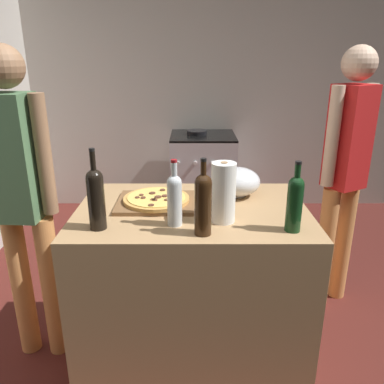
{
  "coord_description": "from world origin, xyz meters",
  "views": [
    {
      "loc": [
        -0.12,
        -1.16,
        1.64
      ],
      "look_at": [
        -0.12,
        0.74,
        0.96
      ],
      "focal_mm": 36.13,
      "sensor_mm": 36.0,
      "label": 1
    }
  ],
  "objects_px": {
    "pizza": "(156,199)",
    "wine_bottle_dark": "(96,196)",
    "paper_towel_roll": "(223,193)",
    "person_in_stripes": "(22,194)",
    "wine_bottle_green": "(174,197)",
    "mixing_bowl": "(237,182)",
    "wine_bottle_amber": "(295,201)",
    "person_in_red": "(345,166)",
    "stove": "(202,176)",
    "wine_bottle_clear": "(203,202)"
  },
  "relations": [
    {
      "from": "pizza",
      "to": "wine_bottle_dark",
      "type": "relative_size",
      "value": 0.93
    },
    {
      "from": "pizza",
      "to": "paper_towel_roll",
      "type": "xyz_separation_m",
      "value": [
        0.32,
        -0.21,
        0.11
      ]
    },
    {
      "from": "person_in_stripes",
      "to": "wine_bottle_green",
      "type": "bearing_deg",
      "value": -17.72
    },
    {
      "from": "mixing_bowl",
      "to": "wine_bottle_dark",
      "type": "distance_m",
      "value": 0.79
    },
    {
      "from": "wine_bottle_dark",
      "to": "wine_bottle_amber",
      "type": "xyz_separation_m",
      "value": [
        0.85,
        -0.02,
        -0.01
      ]
    },
    {
      "from": "mixing_bowl",
      "to": "person_in_stripes",
      "type": "relative_size",
      "value": 0.15
    },
    {
      "from": "mixing_bowl",
      "to": "wine_bottle_amber",
      "type": "distance_m",
      "value": 0.49
    },
    {
      "from": "mixing_bowl",
      "to": "wine_bottle_amber",
      "type": "height_order",
      "value": "wine_bottle_amber"
    },
    {
      "from": "wine_bottle_dark",
      "to": "wine_bottle_green",
      "type": "relative_size",
      "value": 1.19
    },
    {
      "from": "wine_bottle_dark",
      "to": "person_in_stripes",
      "type": "xyz_separation_m",
      "value": [
        -0.45,
        0.29,
        -0.1
      ]
    },
    {
      "from": "person_in_stripes",
      "to": "wine_bottle_dark",
      "type": "bearing_deg",
      "value": -32.61
    },
    {
      "from": "pizza",
      "to": "mixing_bowl",
      "type": "bearing_deg",
      "value": 17.88
    },
    {
      "from": "paper_towel_roll",
      "to": "person_in_stripes",
      "type": "height_order",
      "value": "person_in_stripes"
    },
    {
      "from": "wine_bottle_dark",
      "to": "person_in_red",
      "type": "height_order",
      "value": "person_in_red"
    },
    {
      "from": "wine_bottle_dark",
      "to": "person_in_stripes",
      "type": "distance_m",
      "value": 0.54
    },
    {
      "from": "paper_towel_roll",
      "to": "person_in_red",
      "type": "distance_m",
      "value": 1.09
    },
    {
      "from": "person_in_red",
      "to": "wine_bottle_dark",
      "type": "bearing_deg",
      "value": -150.37
    },
    {
      "from": "paper_towel_roll",
      "to": "stove",
      "type": "bearing_deg",
      "value": 90.82
    },
    {
      "from": "wine_bottle_green",
      "to": "person_in_stripes",
      "type": "distance_m",
      "value": 0.83
    },
    {
      "from": "paper_towel_roll",
      "to": "pizza",
      "type": "bearing_deg",
      "value": 147.1
    },
    {
      "from": "wine_bottle_clear",
      "to": "stove",
      "type": "distance_m",
      "value": 2.44
    },
    {
      "from": "person_in_red",
      "to": "wine_bottle_green",
      "type": "bearing_deg",
      "value": -144.35
    },
    {
      "from": "wine_bottle_clear",
      "to": "wine_bottle_dark",
      "type": "xyz_separation_m",
      "value": [
        -0.46,
        0.06,
        0.0
      ]
    },
    {
      "from": "wine_bottle_amber",
      "to": "stove",
      "type": "relative_size",
      "value": 0.34
    },
    {
      "from": "wine_bottle_amber",
      "to": "person_in_stripes",
      "type": "height_order",
      "value": "person_in_stripes"
    },
    {
      "from": "pizza",
      "to": "wine_bottle_clear",
      "type": "xyz_separation_m",
      "value": [
        0.23,
        -0.35,
        0.12
      ]
    },
    {
      "from": "pizza",
      "to": "person_in_stripes",
      "type": "distance_m",
      "value": 0.68
    },
    {
      "from": "mixing_bowl",
      "to": "wine_bottle_clear",
      "type": "height_order",
      "value": "wine_bottle_clear"
    },
    {
      "from": "paper_towel_roll",
      "to": "wine_bottle_clear",
      "type": "relative_size",
      "value": 0.84
    },
    {
      "from": "paper_towel_roll",
      "to": "person_in_red",
      "type": "xyz_separation_m",
      "value": [
        0.82,
        0.7,
        -0.07
      ]
    },
    {
      "from": "wine_bottle_amber",
      "to": "person_in_stripes",
      "type": "bearing_deg",
      "value": 166.54
    },
    {
      "from": "pizza",
      "to": "wine_bottle_amber",
      "type": "xyz_separation_m",
      "value": [
        0.62,
        -0.31,
        0.11
      ]
    },
    {
      "from": "mixing_bowl",
      "to": "paper_towel_roll",
      "type": "distance_m",
      "value": 0.37
    },
    {
      "from": "person_in_red",
      "to": "wine_bottle_amber",
      "type": "bearing_deg",
      "value": -123.12
    },
    {
      "from": "mixing_bowl",
      "to": "person_in_red",
      "type": "height_order",
      "value": "person_in_red"
    },
    {
      "from": "wine_bottle_amber",
      "to": "person_in_stripes",
      "type": "distance_m",
      "value": 1.34
    },
    {
      "from": "wine_bottle_green",
      "to": "person_in_red",
      "type": "bearing_deg",
      "value": 35.65
    },
    {
      "from": "paper_towel_roll",
      "to": "wine_bottle_clear",
      "type": "height_order",
      "value": "wine_bottle_clear"
    },
    {
      "from": "pizza",
      "to": "wine_bottle_green",
      "type": "bearing_deg",
      "value": -67.44
    },
    {
      "from": "pizza",
      "to": "paper_towel_roll",
      "type": "height_order",
      "value": "paper_towel_roll"
    },
    {
      "from": "wine_bottle_amber",
      "to": "stove",
      "type": "bearing_deg",
      "value": 98.06
    },
    {
      "from": "paper_towel_roll",
      "to": "wine_bottle_amber",
      "type": "bearing_deg",
      "value": -19.24
    },
    {
      "from": "wine_bottle_green",
      "to": "wine_bottle_clear",
      "type": "bearing_deg",
      "value": -37.26
    },
    {
      "from": "paper_towel_roll",
      "to": "wine_bottle_amber",
      "type": "relative_size",
      "value": 0.9
    },
    {
      "from": "mixing_bowl",
      "to": "paper_towel_roll",
      "type": "height_order",
      "value": "paper_towel_roll"
    },
    {
      "from": "wine_bottle_clear",
      "to": "person_in_stripes",
      "type": "bearing_deg",
      "value": 159.22
    },
    {
      "from": "pizza",
      "to": "person_in_red",
      "type": "relative_size",
      "value": 0.2
    },
    {
      "from": "paper_towel_roll",
      "to": "person_in_stripes",
      "type": "bearing_deg",
      "value": 168.3
    },
    {
      "from": "stove",
      "to": "wine_bottle_green",
      "type": "bearing_deg",
      "value": -94.74
    },
    {
      "from": "wine_bottle_clear",
      "to": "person_in_red",
      "type": "distance_m",
      "value": 1.25
    }
  ]
}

